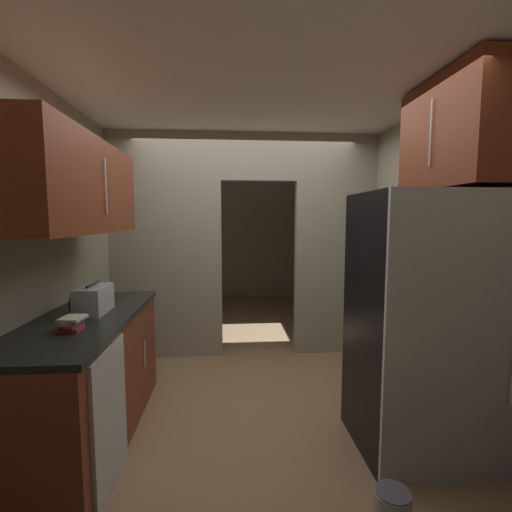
% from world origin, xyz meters
% --- Properties ---
extents(ground, '(20.00, 20.00, 0.00)m').
position_xyz_m(ground, '(0.00, 0.00, 0.00)').
color(ground, brown).
extents(kitchen_overhead_slab, '(3.49, 6.57, 0.06)m').
position_xyz_m(kitchen_overhead_slab, '(0.00, 0.39, 2.63)').
color(kitchen_overhead_slab, silver).
extents(kitchen_partition, '(3.09, 0.12, 2.60)m').
position_xyz_m(kitchen_partition, '(-0.05, 1.29, 1.38)').
color(kitchen_partition, gray).
rests_on(kitchen_partition, ground).
extents(adjoining_room_shell, '(3.09, 3.33, 2.60)m').
position_xyz_m(adjoining_room_shell, '(0.00, 3.45, 1.30)').
color(adjoining_room_shell, gray).
rests_on(adjoining_room_shell, ground).
extents(kitchen_flank_left, '(0.10, 3.79, 2.60)m').
position_xyz_m(kitchen_flank_left, '(-1.60, -0.61, 1.30)').
color(kitchen_flank_left, gray).
rests_on(kitchen_flank_left, ground).
extents(kitchen_flank_right, '(0.10, 3.79, 2.60)m').
position_xyz_m(kitchen_flank_right, '(1.60, -0.61, 1.30)').
color(kitchen_flank_right, gray).
rests_on(kitchen_flank_right, ground).
extents(refrigerator, '(0.85, 0.77, 1.79)m').
position_xyz_m(refrigerator, '(1.12, -0.59, 0.89)').
color(refrigerator, black).
rests_on(refrigerator, ground).
extents(lower_cabinet_run, '(0.64, 1.77, 0.92)m').
position_xyz_m(lower_cabinet_run, '(-1.22, -0.32, 0.46)').
color(lower_cabinet_run, maroon).
rests_on(lower_cabinet_run, ground).
extents(dishwasher, '(0.02, 0.56, 0.86)m').
position_xyz_m(dishwasher, '(-0.91, -0.82, 0.43)').
color(dishwasher, '#B7BABC').
rests_on(dishwasher, ground).
extents(upper_cabinet_counterside, '(0.36, 1.59, 0.64)m').
position_xyz_m(upper_cabinet_counterside, '(-1.22, -0.32, 1.84)').
color(upper_cabinet_counterside, maroon).
extents(upper_cabinet_fridgeside, '(0.36, 0.93, 0.76)m').
position_xyz_m(upper_cabinet_fridgeside, '(1.37, -0.49, 2.20)').
color(upper_cabinet_fridgeside, maroon).
extents(boombox, '(0.20, 0.35, 0.23)m').
position_xyz_m(boombox, '(-1.20, -0.23, 1.02)').
color(boombox, '#B2B2B7').
rests_on(boombox, lower_cabinet_run).
extents(book_stack, '(0.15, 0.17, 0.09)m').
position_xyz_m(book_stack, '(-1.17, -0.66, 0.97)').
color(book_stack, red).
rests_on(book_stack, lower_cabinet_run).
extents(paint_can, '(0.19, 0.19, 0.20)m').
position_xyz_m(paint_can, '(0.64, -1.24, 0.10)').
color(paint_can, '#99999E').
rests_on(paint_can, ground).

